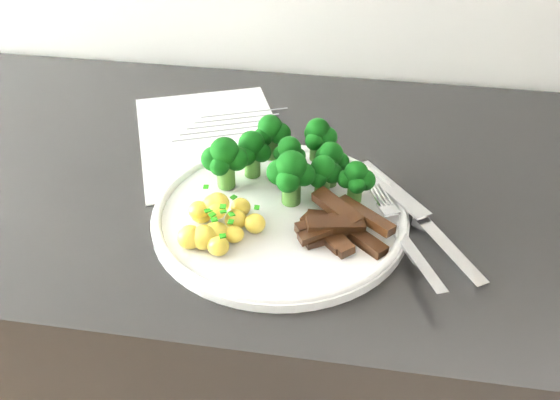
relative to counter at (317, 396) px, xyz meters
The scene contains 8 objects.
counter is the anchor object (origin of this frame).
recipe_paper 0.51m from the counter, 156.22° to the left, with size 0.30×0.35×0.00m.
plate 0.49m from the counter, 118.26° to the right, with size 0.31×0.31×0.02m.
broccoli 0.52m from the counter, 145.00° to the right, with size 0.22×0.14×0.07m.
potatoes 0.53m from the counter, 128.97° to the right, with size 0.09×0.10×0.04m.
beef_strips 0.50m from the counter, 80.06° to the right, with size 0.11×0.10×0.03m.
fork 0.51m from the counter, 52.76° to the right, with size 0.09×0.19×0.02m.
knife 0.50m from the counter, 37.70° to the right, with size 0.16×0.22×0.03m.
Camera 1 is at (0.10, 0.97, 1.40)m, focal length 40.24 mm.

